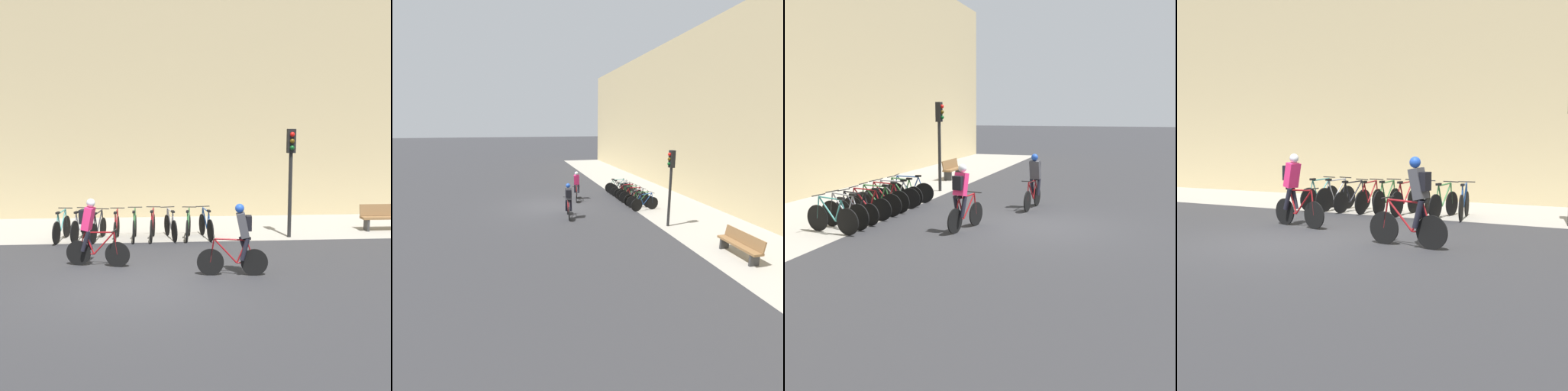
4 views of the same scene
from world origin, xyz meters
The scene contains 16 objects.
ground centered at (0.00, 0.00, 0.00)m, with size 200.00×200.00×0.00m, color #2B2B2D.
kerb_strip centered at (0.00, 6.75, 0.00)m, with size 44.00×4.50×0.01m, color gray.
building_facade centered at (0.00, 9.30, 5.09)m, with size 44.00×0.60×10.18m, color tan.
cyclist_pink centered at (-1.14, 1.89, 0.95)m, with size 1.67×0.58×1.77m.
cyclist_grey centered at (2.56, 0.71, 0.95)m, with size 1.73×0.48×1.77m.
parked_bike_0 centered at (-2.40, 5.00, 0.41)m, with size 0.46×1.70×0.99m.
parked_bike_1 centered at (-1.83, 5.00, 0.42)m, with size 0.51×1.69×0.99m.
parked_bike_2 centered at (-1.26, 5.00, 0.39)m, with size 0.50×1.63×0.95m.
parked_bike_3 centered at (-0.69, 5.00, 0.40)m, with size 0.46×1.64×0.96m.
parked_bike_4 centered at (-0.12, 5.00, 0.41)m, with size 0.46×1.71×0.99m.
parked_bike_5 centered at (0.45, 5.00, 0.41)m, with size 0.46×1.71×0.99m.
parked_bike_6 centered at (1.02, 5.00, 0.41)m, with size 0.50×1.69×0.98m.
parked_bike_7 centered at (1.59, 5.00, 0.40)m, with size 0.46×1.62×0.97m.
parked_bike_8 centered at (2.16, 5.00, 0.41)m, with size 0.46×1.71×0.98m.
traffic_light_pole centered at (4.86, 4.95, 2.42)m, with size 0.26×0.30×3.49m.
bench centered at (8.52, 5.81, 0.48)m, with size 1.87×0.44×0.89m.
Camera 2 is at (17.03, -1.82, 4.60)m, focal length 28.00 mm.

